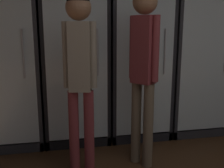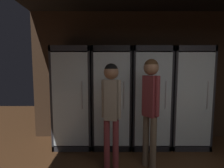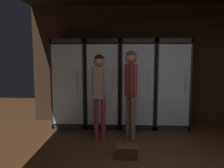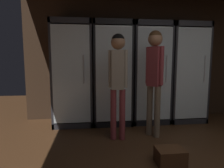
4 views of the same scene
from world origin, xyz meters
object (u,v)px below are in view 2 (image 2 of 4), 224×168
at_px(cooler_left, 112,98).
at_px(shopper_near, 111,102).
at_px(cooler_center, 148,97).
at_px(cooler_far_left, 75,98).
at_px(shopper_far, 150,99).
at_px(cooler_right, 185,98).

relative_size(cooler_left, shopper_near, 1.21).
height_order(cooler_left, cooler_center, same).
bearing_deg(shopper_near, cooler_far_left, 130.09).
bearing_deg(cooler_left, cooler_center, -0.01).
bearing_deg(cooler_left, shopper_far, -54.32).
distance_m(cooler_right, shopper_far, 1.25).
distance_m(cooler_center, shopper_near, 1.18).
bearing_deg(cooler_center, cooler_right, -0.06).
xyz_separation_m(cooler_far_left, cooler_center, (1.52, 0.00, 0.01)).
height_order(cooler_right, shopper_near, cooler_right).
bearing_deg(cooler_left, shopper_near, -90.39).
bearing_deg(shopper_far, shopper_near, -173.27).
bearing_deg(cooler_center, shopper_far, -101.41).
bearing_deg(cooler_far_left, cooler_left, 0.03).
xyz_separation_m(cooler_far_left, shopper_far, (1.35, -0.82, 0.14)).
relative_size(cooler_center, shopper_far, 1.16).
distance_m(cooler_left, shopper_far, 1.02).
distance_m(cooler_far_left, shopper_near, 1.17).
bearing_deg(cooler_far_left, shopper_far, -31.38).
bearing_deg(shopper_near, cooler_center, 49.49).
bearing_deg(shopper_near, cooler_right, 30.41).
height_order(cooler_far_left, cooler_right, same).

